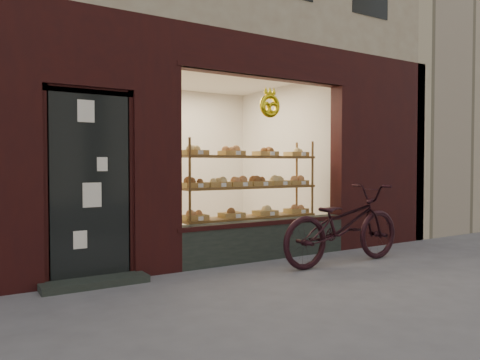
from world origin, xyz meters
TOP-DOWN VIEW (x-y plane):
  - ground at (0.00, 0.00)m, footprint 90.00×90.00m
  - neighbor_right at (9.60, 5.50)m, footprint 12.00×7.00m
  - display_shelf at (0.45, 2.55)m, footprint 2.20×0.45m
  - bicycle at (1.14, 1.29)m, footprint 2.03×0.73m

SIDE VIEW (x-z plane):
  - ground at x=0.00m, z-range 0.00..0.00m
  - bicycle at x=1.14m, z-range 0.00..1.07m
  - display_shelf at x=0.45m, z-range 0.02..1.72m
  - neighbor_right at x=9.60m, z-range 0.00..9.00m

